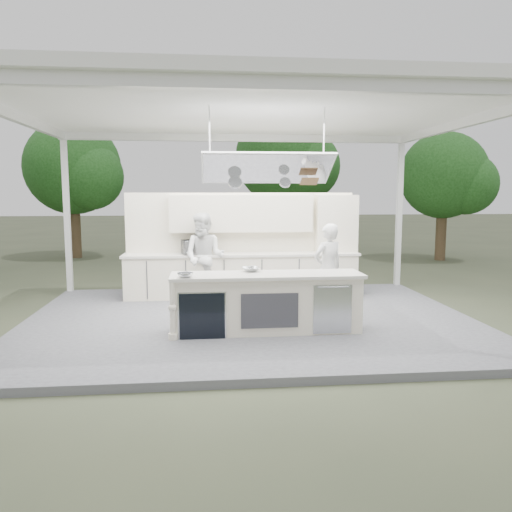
{
  "coord_description": "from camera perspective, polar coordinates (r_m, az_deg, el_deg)",
  "views": [
    {
      "loc": [
        -0.79,
        -8.79,
        2.36
      ],
      "look_at": [
        0.15,
        0.4,
        1.19
      ],
      "focal_mm": 35.0,
      "sensor_mm": 36.0,
      "label": 1
    }
  ],
  "objects": [
    {
      "name": "toaster_oven",
      "position": [
        10.69,
        -6.95,
        1.03
      ],
      "size": [
        0.63,
        0.52,
        0.3
      ],
      "primitive_type": "imported",
      "rotation": [
        0.0,
        0.0,
        0.31
      ],
      "color": "#B8BABF",
      "rests_on": "back_counter"
    },
    {
      "name": "bowl_large",
      "position": [
        8.27,
        -0.58,
        -1.53
      ],
      "size": [
        0.35,
        0.35,
        0.07
      ],
      "primitive_type": "imported",
      "rotation": [
        0.0,
        0.0,
        0.25
      ],
      "color": "silver",
      "rests_on": "demo_island"
    },
    {
      "name": "back_counter",
      "position": [
        10.87,
        -1.62,
        -2.14
      ],
      "size": [
        5.08,
        0.72,
        0.95
      ],
      "color": "silver",
      "rests_on": "stage_deck"
    },
    {
      "name": "back_wall_unit",
      "position": [
        11.01,
        0.59,
        3.1
      ],
      "size": [
        5.05,
        0.48,
        2.25
      ],
      "color": "silver",
      "rests_on": "stage_deck"
    },
    {
      "name": "tree_cluster",
      "position": [
        18.6,
        -3.97,
        10.05
      ],
      "size": [
        19.55,
        9.4,
        5.85
      ],
      "color": "brown",
      "rests_on": "ground"
    },
    {
      "name": "ground",
      "position": [
        9.14,
        -0.71,
        -7.77
      ],
      "size": [
        90.0,
        90.0,
        0.0
      ],
      "primitive_type": "plane",
      "color": "#464C34",
      "rests_on": "ground"
    },
    {
      "name": "head_chef",
      "position": [
        9.43,
        8.22,
        -1.41
      ],
      "size": [
        0.72,
        0.61,
        1.68
      ],
      "primitive_type": "imported",
      "rotation": [
        0.0,
        0.0,
        3.54
      ],
      "color": "white",
      "rests_on": "stage_deck"
    },
    {
      "name": "bowl_small",
      "position": [
        7.75,
        -8.09,
        -2.17
      ],
      "size": [
        0.31,
        0.31,
        0.08
      ],
      "primitive_type": "imported",
      "rotation": [
        0.0,
        0.0,
        -0.35
      ],
      "color": "#B9BCC1",
      "rests_on": "demo_island"
    },
    {
      "name": "stage_deck",
      "position": [
        9.12,
        -0.71,
        -7.41
      ],
      "size": [
        8.0,
        6.0,
        0.12
      ],
      "primitive_type": "cube",
      "color": "slate",
      "rests_on": "ground"
    },
    {
      "name": "sous_chef",
      "position": [
        10.43,
        -5.89,
        -0.12
      ],
      "size": [
        1.08,
        0.96,
        1.84
      ],
      "primitive_type": "imported",
      "rotation": [
        0.0,
        0.0,
        -0.35
      ],
      "color": "white",
      "rests_on": "stage_deck"
    },
    {
      "name": "tent",
      "position": [
        8.92,
        -0.73,
        15.9
      ],
      "size": [
        8.2,
        6.2,
        3.86
      ],
      "color": "white",
      "rests_on": "ground"
    },
    {
      "name": "demo_island",
      "position": [
        8.14,
        1.12,
        -5.33
      ],
      "size": [
        3.1,
        0.79,
        0.95
      ],
      "color": "silver",
      "rests_on": "stage_deck"
    }
  ]
}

